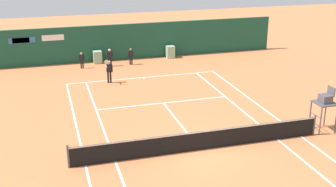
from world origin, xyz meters
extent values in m
plane|color=#C67042|center=(0.00, 0.00, 0.00)|extent=(80.00, 80.00, 0.00)
cube|color=white|center=(0.00, 11.70, 0.00)|extent=(10.60, 0.10, 0.01)
cube|color=white|center=(-5.30, 0.00, 0.00)|extent=(0.10, 23.40, 0.01)
cube|color=white|center=(-4.00, 0.00, 0.00)|extent=(0.10, 23.40, 0.01)
cube|color=white|center=(4.00, 0.00, 0.00)|extent=(0.10, 23.40, 0.01)
cube|color=white|center=(5.30, 0.00, 0.00)|extent=(0.10, 23.40, 0.01)
cube|color=white|center=(0.00, 6.40, 0.00)|extent=(8.00, 0.10, 0.01)
cube|color=white|center=(0.00, 3.20, 0.00)|extent=(0.10, 6.40, 0.01)
cube|color=white|center=(0.00, 11.55, 0.00)|extent=(0.10, 0.24, 0.01)
cylinder|color=#4C4C51|center=(-6.00, 0.00, 0.53)|extent=(0.10, 0.10, 1.07)
cylinder|color=#4C4C51|center=(6.00, 0.00, 0.53)|extent=(0.10, 0.10, 1.07)
cube|color=black|center=(0.00, 0.00, 0.47)|extent=(12.00, 0.03, 0.95)
cube|color=white|center=(0.00, 0.00, 0.92)|extent=(12.00, 0.04, 0.06)
cube|color=#194C38|center=(0.00, 17.00, 1.44)|extent=(25.00, 0.24, 2.87)
cube|color=white|center=(-5.81, 16.86, 2.14)|extent=(1.65, 0.02, 0.44)
cube|color=#2D6BA8|center=(-7.94, 16.86, 2.09)|extent=(1.68, 0.02, 0.44)
cube|color=#2D6BA8|center=(-8.28, 16.86, 2.07)|extent=(1.51, 0.02, 0.44)
cube|color=#8CB793|center=(-2.56, 16.45, 0.49)|extent=(0.64, 0.70, 0.97)
cube|color=#8CB793|center=(3.41, 16.45, 0.49)|extent=(0.64, 0.70, 0.99)
cylinder|color=#47474C|center=(6.26, -0.11, 0.73)|extent=(0.07, 0.07, 1.47)
cylinder|color=#47474C|center=(6.26, 0.79, 0.73)|extent=(0.07, 0.07, 1.47)
cylinder|color=#47474C|center=(7.16, -0.11, 0.73)|extent=(0.07, 0.07, 1.47)
cylinder|color=#47474C|center=(7.16, 0.79, 0.73)|extent=(0.07, 0.07, 1.47)
cylinder|color=#47474C|center=(6.26, 0.34, 0.44)|extent=(0.04, 0.81, 0.04)
cylinder|color=#47474C|center=(6.26, 0.34, 0.88)|extent=(0.04, 0.81, 0.04)
cube|color=#47474C|center=(6.71, 0.34, 1.50)|extent=(1.00, 1.00, 0.06)
cube|color=#4C4C51|center=(6.71, 0.34, 1.73)|extent=(0.52, 0.56, 0.40)
cube|color=#4C4C51|center=(7.00, 0.34, 2.10)|extent=(0.06, 0.56, 0.45)
cylinder|color=black|center=(-2.38, 11.19, 0.38)|extent=(0.12, 0.12, 0.76)
cylinder|color=black|center=(-2.55, 11.19, 0.38)|extent=(0.12, 0.12, 0.76)
cube|color=black|center=(-2.46, 11.19, 1.03)|extent=(0.34, 0.19, 0.53)
sphere|color=tan|center=(-2.46, 11.19, 1.40)|extent=(0.21, 0.21, 0.21)
cylinder|color=white|center=(-2.46, 11.19, 1.48)|extent=(0.20, 0.20, 0.06)
cylinder|color=black|center=(-2.25, 11.19, 0.99)|extent=(0.08, 0.08, 0.51)
cylinder|color=tan|center=(-2.67, 10.93, 1.25)|extent=(0.08, 0.52, 0.08)
cylinder|color=black|center=(-2.67, 10.67, 1.36)|extent=(0.03, 0.03, 0.22)
torus|color=yellow|center=(-2.67, 10.67, 1.61)|extent=(0.30, 0.03, 0.30)
cylinder|color=silver|center=(-2.67, 10.67, 1.61)|extent=(0.26, 0.01, 0.26)
cylinder|color=black|center=(-1.68, 15.27, 0.35)|extent=(0.11, 0.11, 0.69)
cylinder|color=black|center=(-1.84, 15.26, 0.35)|extent=(0.11, 0.11, 0.69)
cube|color=black|center=(-1.76, 15.26, 0.94)|extent=(0.32, 0.19, 0.49)
sphere|color=beige|center=(-1.76, 15.26, 1.27)|extent=(0.19, 0.19, 0.19)
cylinder|color=black|center=(-1.57, 15.27, 0.90)|extent=(0.07, 0.07, 0.47)
cylinder|color=black|center=(-1.95, 15.25, 0.90)|extent=(0.07, 0.07, 0.47)
cylinder|color=black|center=(-0.05, 15.27, 0.33)|extent=(0.11, 0.11, 0.65)
cylinder|color=black|center=(-0.20, 15.25, 0.33)|extent=(0.11, 0.11, 0.65)
cube|color=black|center=(-0.12, 15.26, 0.88)|extent=(0.32, 0.21, 0.46)
sphere|color=#8C664C|center=(-0.12, 15.26, 1.20)|extent=(0.18, 0.18, 0.18)
cylinder|color=black|center=(0.06, 15.29, 0.85)|extent=(0.07, 0.07, 0.44)
cylinder|color=black|center=(-0.30, 15.23, 0.85)|extent=(0.07, 0.07, 0.44)
cylinder|color=black|center=(-3.82, 15.25, 0.31)|extent=(0.10, 0.10, 0.63)
cylinder|color=black|center=(-3.96, 15.27, 0.31)|extent=(0.10, 0.10, 0.63)
cube|color=black|center=(-3.89, 15.26, 0.85)|extent=(0.31, 0.21, 0.44)
sphere|color=tan|center=(-3.89, 15.26, 1.15)|extent=(0.17, 0.17, 0.17)
cylinder|color=black|center=(-3.72, 15.23, 0.82)|extent=(0.07, 0.07, 0.42)
cylinder|color=black|center=(-4.06, 15.29, 0.82)|extent=(0.07, 0.07, 0.42)
sphere|color=#CCE033|center=(-0.98, 5.82, 0.03)|extent=(0.07, 0.07, 0.07)
camera|label=1|loc=(-6.57, -17.09, 9.25)|focal=46.71mm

